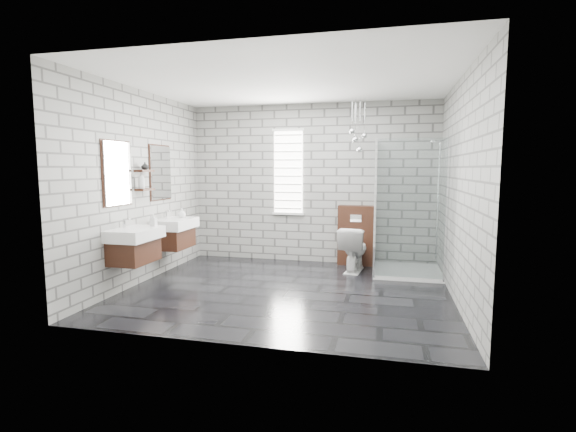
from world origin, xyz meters
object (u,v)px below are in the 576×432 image
(shower_enclosure, at_px, (401,242))
(toilet, at_px, (354,249))
(vanity_left, at_px, (132,235))
(cistern_panel, at_px, (356,235))
(vanity_right, at_px, (173,225))

(shower_enclosure, height_order, toilet, shower_enclosure)
(vanity_left, height_order, cistern_panel, vanity_left)
(vanity_left, height_order, vanity_right, same)
(vanity_right, relative_size, cistern_panel, 1.57)
(vanity_left, relative_size, toilet, 2.23)
(vanity_right, height_order, cistern_panel, vanity_right)
(cistern_panel, relative_size, toilet, 1.42)
(cistern_panel, bearing_deg, vanity_right, -155.49)
(cistern_panel, bearing_deg, shower_enclosure, -35.81)
(vanity_right, relative_size, shower_enclosure, 0.77)
(vanity_left, distance_m, cistern_panel, 3.53)
(cistern_panel, xyz_separation_m, shower_enclosure, (0.72, -0.52, 0.00))
(shower_enclosure, distance_m, toilet, 0.74)
(toilet, bearing_deg, shower_enclosure, -178.43)
(vanity_left, bearing_deg, toilet, 34.17)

